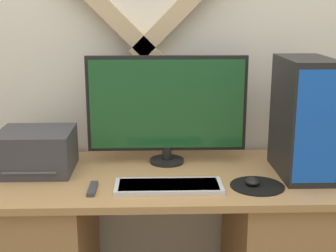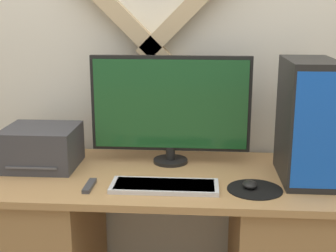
# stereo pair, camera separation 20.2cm
# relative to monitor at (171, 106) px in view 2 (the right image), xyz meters

# --- Properties ---
(wall_back) EXTENTS (6.40, 0.13, 2.71)m
(wall_back) POSITION_rel_monitor_xyz_m (-0.02, 0.24, 0.34)
(wall_back) COLOR silver
(wall_back) RESTS_ON ground_plane
(desk) EXTENTS (1.53, 0.70, 0.75)m
(desk) POSITION_rel_monitor_xyz_m (-0.03, -0.17, -0.64)
(desk) COLOR tan
(desk) RESTS_ON ground_plane
(monitor) EXTENTS (0.74, 0.16, 0.51)m
(monitor) POSITION_rel_monitor_xyz_m (0.00, 0.00, 0.00)
(monitor) COLOR black
(monitor) RESTS_ON desk
(keyboard) EXTENTS (0.44, 0.16, 0.02)m
(keyboard) POSITION_rel_monitor_xyz_m (-0.00, -0.33, -0.26)
(keyboard) COLOR silver
(keyboard) RESTS_ON desk
(mousepad) EXTENTS (0.22, 0.22, 0.00)m
(mousepad) POSITION_rel_monitor_xyz_m (0.36, -0.32, -0.27)
(mousepad) COLOR black
(mousepad) RESTS_ON desk
(mouse) EXTENTS (0.06, 0.07, 0.03)m
(mouse) POSITION_rel_monitor_xyz_m (0.35, -0.31, -0.26)
(mouse) COLOR black
(mouse) RESTS_ON mousepad
(computer_tower) EXTENTS (0.20, 0.37, 0.51)m
(computer_tower) POSITION_rel_monitor_xyz_m (0.59, -0.18, -0.02)
(computer_tower) COLOR black
(computer_tower) RESTS_ON desk
(printer) EXTENTS (0.33, 0.30, 0.19)m
(printer) POSITION_rel_monitor_xyz_m (-0.59, -0.10, -0.18)
(printer) COLOR #38383D
(printer) RESTS_ON desk
(remote_control) EXTENTS (0.03, 0.14, 0.02)m
(remote_control) POSITION_rel_monitor_xyz_m (-0.31, -0.35, -0.27)
(remote_control) COLOR #38383D
(remote_control) RESTS_ON desk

